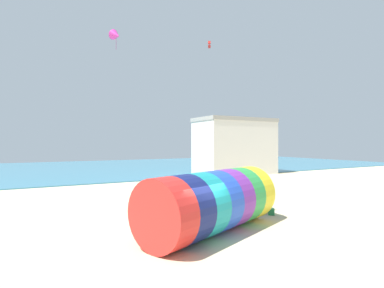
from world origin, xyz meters
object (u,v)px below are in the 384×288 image
Objects in this scene: giant_inflatable_tube at (212,202)px; cooler_box at (271,211)px; kite_magenta_delta at (116,35)px; kite_red_box at (209,45)px; bystander_near_water at (254,187)px; bystander_far_left at (254,182)px; bystander_mid_beach at (152,199)px; kite_handler at (252,199)px.

cooler_box is (4.94, 1.32, -1.27)m from giant_inflatable_tube.
kite_magenta_delta reaches higher than giant_inflatable_tube.
kite_red_box is (9.44, -0.71, 0.45)m from kite_magenta_delta.
bystander_far_left is at bearing 50.31° from bystander_near_water.
kite_red_box is at bearing 73.99° from cooler_box.
kite_red_box is 14.87m from bystander_far_left.
giant_inflatable_tube is 19.53m from kite_magenta_delta.
bystander_mid_beach is at bearing -164.82° from bystander_far_left.
giant_inflatable_tube reaches higher than bystander_mid_beach.
bystander_far_left reaches higher than cooler_box.
kite_red_box is (4.57, 12.29, 13.48)m from kite_handler.
kite_handler is 1.11× the size of bystander_mid_beach.
bystander_mid_beach is at bearing -179.08° from bystander_near_water.
bystander_far_left reaches higher than bystander_mid_beach.
giant_inflatable_tube is at bearing -121.23° from kite_red_box.
kite_magenta_delta is 16.31m from bystander_mid_beach.
kite_magenta_delta reaches higher than kite_handler.
bystander_near_water reaches higher than kite_handler.
cooler_box is (5.96, -4.03, -0.61)m from bystander_mid_beach.
kite_red_box reaches higher than bystander_mid_beach.
bystander_far_left is at bearing -33.98° from kite_magenta_delta.
kite_handler reaches higher than bystander_mid_beach.
kite_handler is 19.04m from kite_magenta_delta.
bystander_near_water is (-1.53, -8.81, -13.46)m from kite_red_box.
bystander_near_water is 1.08× the size of bystander_far_left.
cooler_box is (-3.72, -12.98, -14.20)m from kite_red_box.
giant_inflatable_tube is 9.02m from bystander_near_water.
bystander_far_left is at bearing -83.45° from kite_red_box.
kite_red_box is at bearing 42.72° from bystander_mid_beach.
kite_red_box reaches higher than kite_handler.
kite_red_box is at bearing -4.30° from kite_magenta_delta.
kite_handler is 1.30m from cooler_box.
bystander_near_water is 1.14× the size of bystander_mid_beach.
kite_magenta_delta reaches higher than bystander_mid_beach.
kite_handler is 3.35× the size of cooler_box.
kite_handler is 0.98× the size of bystander_near_water.
kite_magenta_delta reaches higher than bystander_near_water.
kite_magenta_delta is at bearing 129.72° from bystander_near_water.
giant_inflatable_tube is 5.27m from cooler_box.
cooler_box is (-4.43, -6.85, -0.66)m from bystander_far_left.
kite_red_box is at bearing 96.55° from bystander_far_left.
kite_red_box reaches higher than bystander_far_left.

